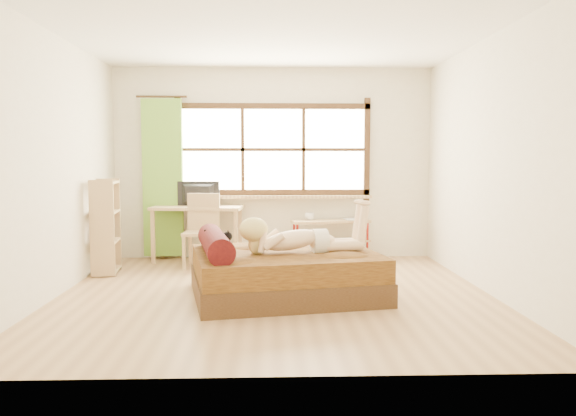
{
  "coord_description": "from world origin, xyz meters",
  "views": [
    {
      "loc": [
        -0.06,
        -5.79,
        1.42
      ],
      "look_at": [
        0.14,
        0.2,
        0.89
      ],
      "focal_mm": 35.0,
      "sensor_mm": 36.0,
      "label": 1
    }
  ],
  "objects_px": {
    "desk": "(197,214)",
    "chair": "(202,226)",
    "kitten": "(216,240)",
    "bed": "(281,272)",
    "pipe_shelf": "(332,230)",
    "bookshelf": "(106,226)",
    "woman": "(300,225)"
  },
  "relations": [
    {
      "from": "desk",
      "to": "chair",
      "type": "xyz_separation_m",
      "value": [
        0.11,
        -0.36,
        -0.13
      ]
    },
    {
      "from": "kitten",
      "to": "desk",
      "type": "bearing_deg",
      "value": 92.06
    },
    {
      "from": "bed",
      "to": "kitten",
      "type": "xyz_separation_m",
      "value": [
        -0.67,
        0.11,
        0.32
      ]
    },
    {
      "from": "kitten",
      "to": "pipe_shelf",
      "type": "height_order",
      "value": "kitten"
    },
    {
      "from": "bed",
      "to": "desk",
      "type": "relative_size",
      "value": 1.65
    },
    {
      "from": "bed",
      "to": "pipe_shelf",
      "type": "relative_size",
      "value": 1.84
    },
    {
      "from": "pipe_shelf",
      "to": "bookshelf",
      "type": "xyz_separation_m",
      "value": [
        -2.9,
        -0.92,
        0.18
      ]
    },
    {
      "from": "pipe_shelf",
      "to": "woman",
      "type": "bearing_deg",
      "value": -113.6
    },
    {
      "from": "woman",
      "to": "chair",
      "type": "xyz_separation_m",
      "value": [
        -1.2,
        1.71,
        -0.21
      ]
    },
    {
      "from": "bed",
      "to": "bookshelf",
      "type": "xyz_separation_m",
      "value": [
        -2.14,
        1.23,
        0.34
      ]
    },
    {
      "from": "woman",
      "to": "chair",
      "type": "distance_m",
      "value": 2.1
    },
    {
      "from": "woman",
      "to": "bookshelf",
      "type": "xyz_separation_m",
      "value": [
        -2.34,
        1.27,
        -0.15
      ]
    },
    {
      "from": "kitten",
      "to": "bed",
      "type": "bearing_deg",
      "value": -19.98
    },
    {
      "from": "woman",
      "to": "pipe_shelf",
      "type": "distance_m",
      "value": 2.29
    },
    {
      "from": "bed",
      "to": "chair",
      "type": "relative_size",
      "value": 2.18
    },
    {
      "from": "kitten",
      "to": "desk",
      "type": "height_order",
      "value": "desk"
    },
    {
      "from": "chair",
      "to": "kitten",
      "type": "bearing_deg",
      "value": -73.09
    },
    {
      "from": "woman",
      "to": "kitten",
      "type": "distance_m",
      "value": 0.9
    },
    {
      "from": "kitten",
      "to": "pipe_shelf",
      "type": "relative_size",
      "value": 0.24
    },
    {
      "from": "kitten",
      "to": "pipe_shelf",
      "type": "bearing_deg",
      "value": 44.01
    },
    {
      "from": "woman",
      "to": "kitten",
      "type": "bearing_deg",
      "value": 159.38
    },
    {
      "from": "bed",
      "to": "woman",
      "type": "height_order",
      "value": "woman"
    },
    {
      "from": "woman",
      "to": "bed",
      "type": "bearing_deg",
      "value": 157.2
    },
    {
      "from": "bookshelf",
      "to": "kitten",
      "type": "bearing_deg",
      "value": -43.34
    },
    {
      "from": "bed",
      "to": "desk",
      "type": "distance_m",
      "value": 2.35
    },
    {
      "from": "bed",
      "to": "chair",
      "type": "bearing_deg",
      "value": 110.32
    },
    {
      "from": "chair",
      "to": "bookshelf",
      "type": "xyz_separation_m",
      "value": [
        -1.14,
        -0.43,
        0.05
      ]
    },
    {
      "from": "kitten",
      "to": "bookshelf",
      "type": "xyz_separation_m",
      "value": [
        -1.47,
        1.12,
        0.02
      ]
    },
    {
      "from": "woman",
      "to": "bookshelf",
      "type": "distance_m",
      "value": 2.67
    },
    {
      "from": "kitten",
      "to": "woman",
      "type": "bearing_deg",
      "value": -20.62
    },
    {
      "from": "bed",
      "to": "pipe_shelf",
      "type": "bearing_deg",
      "value": 59.64
    },
    {
      "from": "woman",
      "to": "bookshelf",
      "type": "bearing_deg",
      "value": 140.58
    }
  ]
}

